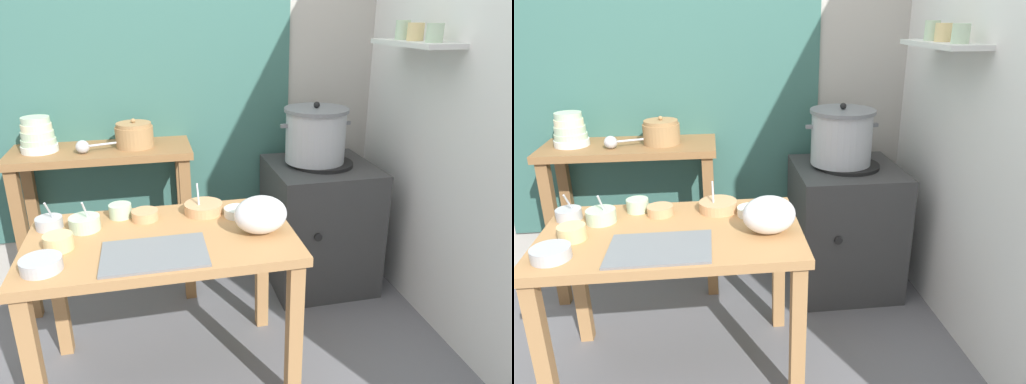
# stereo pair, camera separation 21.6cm
# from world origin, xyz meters

# --- Properties ---
(ground_plane) EXTENTS (9.00, 9.00, 0.00)m
(ground_plane) POSITION_xyz_m (0.00, 0.00, 0.00)
(ground_plane) COLOR slate
(wall_back) EXTENTS (4.40, 0.12, 2.60)m
(wall_back) POSITION_xyz_m (0.08, 1.10, 1.30)
(wall_back) COLOR #B2ADA3
(wall_back) RESTS_ON ground
(wall_right) EXTENTS (0.30, 3.20, 2.60)m
(wall_right) POSITION_xyz_m (1.40, 0.20, 1.30)
(wall_right) COLOR white
(wall_right) RESTS_ON ground
(prep_table) EXTENTS (1.10, 0.66, 0.72)m
(prep_table) POSITION_xyz_m (-0.04, 0.04, 0.61)
(prep_table) COLOR #B27F4C
(prep_table) RESTS_ON ground
(back_shelf_table) EXTENTS (0.96, 0.40, 0.90)m
(back_shelf_table) POSITION_xyz_m (-0.32, 0.83, 0.68)
(back_shelf_table) COLOR olive
(back_shelf_table) RESTS_ON ground
(stove_block) EXTENTS (0.60, 0.61, 0.78)m
(stove_block) POSITION_xyz_m (0.91, 0.70, 0.38)
(stove_block) COLOR #383838
(stove_block) RESTS_ON ground
(steamer_pot) EXTENTS (0.41, 0.37, 0.35)m
(steamer_pot) POSITION_xyz_m (0.87, 0.72, 0.94)
(steamer_pot) COLOR #B7BABF
(steamer_pot) RESTS_ON stove_block
(clay_pot) EXTENTS (0.20, 0.20, 0.16)m
(clay_pot) POSITION_xyz_m (-0.13, 0.83, 0.97)
(clay_pot) COLOR #A37A4C
(clay_pot) RESTS_ON back_shelf_table
(bowl_stack_enamel) EXTENTS (0.19, 0.19, 0.19)m
(bowl_stack_enamel) POSITION_xyz_m (-0.63, 0.85, 0.98)
(bowl_stack_enamel) COLOR silver
(bowl_stack_enamel) RESTS_ON back_shelf_table
(ladle) EXTENTS (0.27, 0.11, 0.07)m
(ladle) POSITION_xyz_m (-0.39, 0.76, 0.94)
(ladle) COLOR #B7BABF
(ladle) RESTS_ON back_shelf_table
(serving_tray) EXTENTS (0.40, 0.28, 0.01)m
(serving_tray) POSITION_xyz_m (-0.07, -0.13, 0.72)
(serving_tray) COLOR slate
(serving_tray) RESTS_ON prep_table
(plastic_bag) EXTENTS (0.22, 0.17, 0.16)m
(plastic_bag) POSITION_xyz_m (0.37, -0.02, 0.80)
(plastic_bag) COLOR white
(plastic_bag) RESTS_ON prep_table
(prep_bowl_0) EXTENTS (0.18, 0.18, 0.14)m
(prep_bowl_0) POSITION_xyz_m (0.16, 0.24, 0.75)
(prep_bowl_0) COLOR tan
(prep_bowl_0) RESTS_ON prep_table
(prep_bowl_1) EXTENTS (0.13, 0.13, 0.14)m
(prep_bowl_1) POSITION_xyz_m (-0.35, 0.17, 0.75)
(prep_bowl_1) COLOR #B7D1AD
(prep_bowl_1) RESTS_ON prep_table
(prep_bowl_2) EXTENTS (0.12, 0.12, 0.04)m
(prep_bowl_2) POSITION_xyz_m (0.30, 0.17, 0.74)
(prep_bowl_2) COLOR silver
(prep_bowl_2) RESTS_ON prep_table
(prep_bowl_3) EXTENTS (0.12, 0.12, 0.04)m
(prep_bowl_3) POSITION_xyz_m (-0.10, 0.22, 0.74)
(prep_bowl_3) COLOR tan
(prep_bowl_3) RESTS_ON prep_table
(prep_bowl_4) EXTENTS (0.11, 0.11, 0.06)m
(prep_bowl_4) POSITION_xyz_m (-0.44, 0.01, 0.75)
(prep_bowl_4) COLOR #E5C684
(prep_bowl_4) RESTS_ON prep_table
(prep_bowl_5) EXTENTS (0.10, 0.10, 0.06)m
(prep_bowl_5) POSITION_xyz_m (-0.21, 0.28, 0.75)
(prep_bowl_5) COLOR #B7D1AD
(prep_bowl_5) RESTS_ON prep_table
(prep_bowl_6) EXTENTS (0.15, 0.15, 0.05)m
(prep_bowl_6) POSITION_xyz_m (-0.47, -0.15, 0.75)
(prep_bowl_6) COLOR #B7BABF
(prep_bowl_6) RESTS_ON prep_table
(prep_bowl_7) EXTENTS (0.11, 0.11, 0.13)m
(prep_bowl_7) POSITION_xyz_m (-0.51, 0.22, 0.75)
(prep_bowl_7) COLOR #B7BABF
(prep_bowl_7) RESTS_ON prep_table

